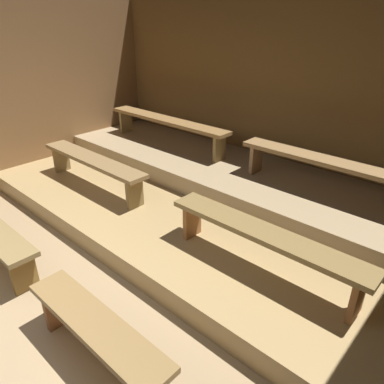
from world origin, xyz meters
The scene contains 10 objects.
ground centered at (0.00, 2.11, -0.04)m, with size 6.48×5.02×0.08m, color #9F845E.
wall_back centered at (0.00, 4.25, 1.35)m, with size 6.48×0.06×2.71m, color brown.
wall_left centered at (-2.87, 2.11, 1.35)m, with size 0.06×5.02×2.71m, color brown.
platform_lower centered at (0.00, 2.81, 0.12)m, with size 5.68×2.83×0.24m, color tan.
platform_middle centered at (0.00, 3.50, 0.37)m, with size 5.68×1.44×0.24m, color tan.
bench_floor_right centered at (0.89, 0.68, 0.33)m, with size 1.39×0.29×0.42m.
bench_lower_left centered at (-1.31, 2.15, 0.59)m, with size 1.93×0.29×0.42m.
bench_lower_right centered at (1.31, 2.15, 0.59)m, with size 1.93×0.29×0.42m.
bench_middle_left centered at (-1.34, 3.54, 0.84)m, with size 2.32×0.29×0.42m.
bench_middle_right centered at (1.34, 3.54, 0.84)m, with size 2.32×0.29×0.42m.
Camera 1 is at (2.64, -0.23, 2.34)m, focal length 33.82 mm.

